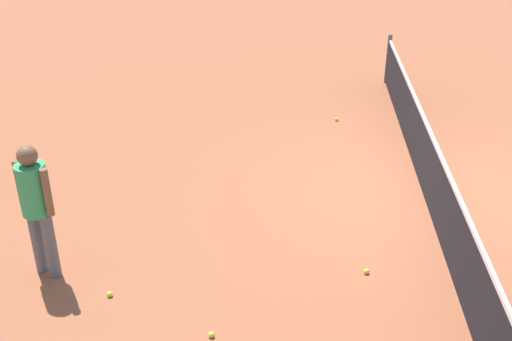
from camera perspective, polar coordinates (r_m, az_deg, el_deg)
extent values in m
plane|color=#9E5638|center=(9.45, 15.40, -2.15)|extent=(40.00, 40.00, 0.00)
cylinder|color=#4C4C51|center=(13.80, 12.23, 10.14)|extent=(0.09, 0.09, 1.07)
cube|color=black|center=(9.24, 15.75, 0.30)|extent=(10.00, 0.02, 0.91)
cube|color=white|center=(9.03, 16.13, 3.04)|extent=(10.00, 0.04, 0.06)
cylinder|color=#595960|center=(7.61, -18.61, -6.71)|extent=(0.19, 0.19, 0.85)
cylinder|color=#595960|center=(7.75, -19.73, -6.21)|extent=(0.19, 0.19, 0.85)
cylinder|color=#339959|center=(7.31, -20.05, -1.67)|extent=(0.45, 0.45, 0.62)
cylinder|color=brown|center=(7.16, -18.92, -1.95)|extent=(0.12, 0.12, 0.58)
cylinder|color=brown|center=(7.46, -21.18, -1.12)|extent=(0.12, 0.12, 0.58)
sphere|color=brown|center=(7.13, -20.59, 1.32)|extent=(0.31, 0.31, 0.23)
sphere|color=#C6E033|center=(7.59, 10.27, -9.25)|extent=(0.07, 0.07, 0.07)
sphere|color=#C6E033|center=(11.72, 7.53, 4.77)|extent=(0.07, 0.07, 0.07)
sphere|color=#C6E033|center=(7.33, -13.51, -11.16)|extent=(0.07, 0.07, 0.07)
sphere|color=#C6E033|center=(6.65, -4.19, -15.03)|extent=(0.07, 0.07, 0.07)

